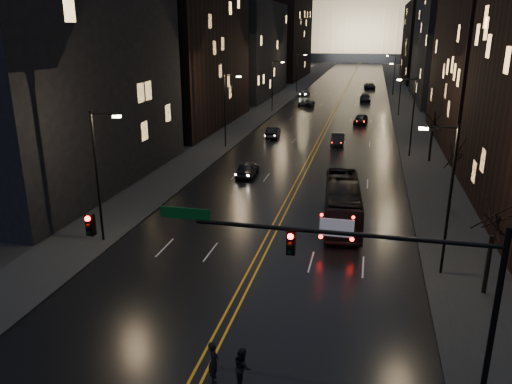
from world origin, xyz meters
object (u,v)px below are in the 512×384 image
Objects in this scene: bus at (342,202)px; traffic_signal at (350,260)px; oncoming_car_b at (273,132)px; pedestrian_b at (242,367)px; receding_car_a at (338,139)px; oncoming_car_a at (247,169)px; pedestrian_a at (214,361)px.

traffic_signal is at bearing -90.64° from bus.
oncoming_car_b is 50.07m from pedestrian_b.
bus reaches higher than receding_car_a.
oncoming_car_a is at bearing 111.69° from traffic_signal.
pedestrian_a is (7.11, -49.38, 0.15)m from oncoming_car_b.
bus is 2.36× the size of oncoming_car_b.
bus is 19.82m from pedestrian_b.
bus is at bearing -35.75° from pedestrian_b.
bus is at bearing 131.48° from oncoming_car_a.
receding_car_a is at bearing -28.44° from pedestrian_b.
bus reaches higher than pedestrian_b.
bus is at bearing -30.95° from pedestrian_a.
pedestrian_a reaches higher than oncoming_car_a.
oncoming_car_b reaches higher than receding_car_a.
pedestrian_a is (6.01, -30.15, 0.14)m from oncoming_car_a.
receding_car_a is at bearing 157.72° from oncoming_car_b.
traffic_signal is 44.89m from receding_car_a.
pedestrian_b is (-2.76, -19.61, -0.65)m from bus.
pedestrian_a is (-5.19, -2.00, -4.19)m from traffic_signal.
pedestrian_a reaches higher than pedestrian_b.
oncoming_car_a is (-11.20, 28.16, -4.33)m from traffic_signal.
traffic_signal is 6.96m from pedestrian_a.
receding_car_a is 46.58m from pedestrian_a.
traffic_signal reaches higher than pedestrian_a.
oncoming_car_b is 9.33m from receding_car_a.
oncoming_car_a is 2.48× the size of pedestrian_a.
receding_car_a is at bearing 90.09° from bus.
pedestrian_b is at bearing 101.51° from oncoming_car_a.
receding_car_a is (8.89, -2.83, -0.01)m from oncoming_car_b.
oncoming_car_b is (-11.08, 29.76, -0.75)m from bus.
pedestrian_a is (-3.98, -19.61, -0.60)m from bus.
oncoming_car_b is 49.88m from pedestrian_a.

